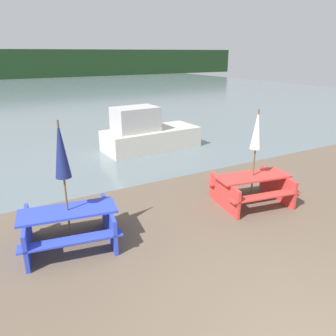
{
  "coord_description": "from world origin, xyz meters",
  "views": [
    {
      "loc": [
        -3.07,
        -1.74,
        3.56
      ],
      "look_at": [
        0.72,
        4.92,
        0.85
      ],
      "focal_mm": 35.0,
      "sensor_mm": 36.0,
      "label": 1
    }
  ],
  "objects_px": {
    "picnic_table_blue": "(69,224)",
    "umbrella_navy": "(61,151)",
    "picnic_table_red": "(252,186)",
    "umbrella_white": "(257,131)",
    "boat": "(147,134)"
  },
  "relations": [
    {
      "from": "umbrella_navy",
      "to": "umbrella_white",
      "type": "relative_size",
      "value": 1.05
    },
    {
      "from": "picnic_table_blue",
      "to": "umbrella_navy",
      "type": "relative_size",
      "value": 0.81
    },
    {
      "from": "picnic_table_blue",
      "to": "umbrella_navy",
      "type": "xyz_separation_m",
      "value": [
        -0.0,
        0.0,
        1.47
      ]
    },
    {
      "from": "picnic_table_blue",
      "to": "picnic_table_red",
      "type": "bearing_deg",
      "value": -4.29
    },
    {
      "from": "picnic_table_blue",
      "to": "boat",
      "type": "height_order",
      "value": "boat"
    },
    {
      "from": "umbrella_navy",
      "to": "boat",
      "type": "bearing_deg",
      "value": 50.97
    },
    {
      "from": "umbrella_navy",
      "to": "umbrella_white",
      "type": "xyz_separation_m",
      "value": [
        4.38,
        -0.33,
        -0.07
      ]
    },
    {
      "from": "picnic_table_blue",
      "to": "umbrella_white",
      "type": "height_order",
      "value": "umbrella_white"
    },
    {
      "from": "boat",
      "to": "umbrella_white",
      "type": "bearing_deg",
      "value": -91.72
    },
    {
      "from": "picnic_table_blue",
      "to": "umbrella_navy",
      "type": "height_order",
      "value": "umbrella_navy"
    },
    {
      "from": "picnic_table_red",
      "to": "umbrella_navy",
      "type": "distance_m",
      "value": 4.63
    },
    {
      "from": "umbrella_white",
      "to": "picnic_table_blue",
      "type": "bearing_deg",
      "value": 175.71
    },
    {
      "from": "picnic_table_red",
      "to": "picnic_table_blue",
      "type": "relative_size",
      "value": 1.0
    },
    {
      "from": "picnic_table_red",
      "to": "umbrella_white",
      "type": "height_order",
      "value": "umbrella_white"
    },
    {
      "from": "picnic_table_red",
      "to": "boat",
      "type": "height_order",
      "value": "boat"
    }
  ]
}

